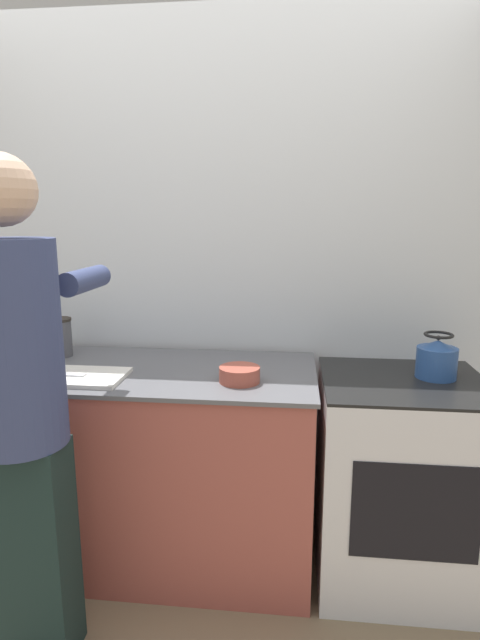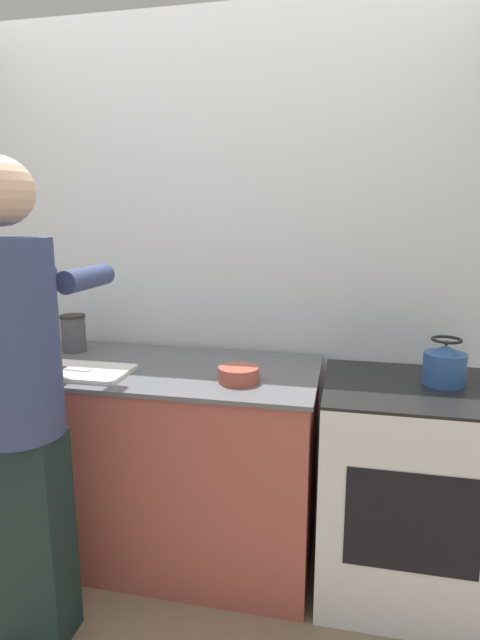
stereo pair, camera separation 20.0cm
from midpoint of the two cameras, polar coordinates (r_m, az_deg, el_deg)
name	(u,v)px [view 2 (the right image)]	position (r m, az deg, el deg)	size (l,w,h in m)	color
ground_plane	(182,603)	(2.35, -3.90, -29.64)	(12.00, 12.00, 0.00)	#7A664C
wall_back	(223,269)	(2.50, 0.37, 5.87)	(8.00, 0.05, 2.60)	silver
counter	(131,456)	(2.47, -10.03, -15.08)	(1.73, 0.70, 0.90)	#9E4C42
oven	(403,488)	(2.32, 20.59, -17.59)	(0.67, 0.62, 0.90)	silver
person	(20,391)	(1.86, -21.09, -7.63)	(0.34, 0.58, 1.74)	#172927
cutting_board	(83,372)	(2.21, -15.04, -5.76)	(0.39, 0.26, 0.02)	silver
knife	(69,369)	(2.22, -16.54, -5.40)	(0.19, 0.04, 0.01)	silver
kettle	(445,365)	(2.19, 24.81, -4.72)	(0.16, 0.16, 0.19)	#284C8C
bowl_prep	(239,374)	(2.02, 2.70, -6.28)	(0.17, 0.17, 0.06)	#9E4738
canister_jar	(74,333)	(2.57, -16.41, -1.47)	(0.12, 0.12, 0.18)	#4C4C51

